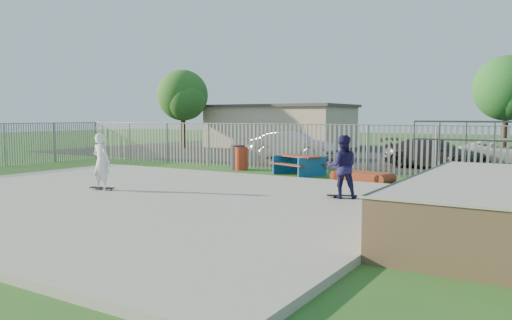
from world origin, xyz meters
The scene contains 18 objects.
ground centered at (0.00, 0.00, 0.00)m, with size 120.00×120.00×0.00m, color #276321.
concrete_slab centered at (0.00, 0.00, 0.07)m, with size 15.00×12.00×0.15m, color #9C9C96.
fence centered at (1.00, 4.59, 1.00)m, with size 26.04×16.02×2.00m.
picnic_table centered at (1.24, 7.78, 0.40)m, with size 2.30×2.12×0.78m.
funbox centered at (4.12, 7.04, 0.18)m, with size 1.96×1.26×0.36m.
trash_bin_red centered at (-1.76, 8.12, 0.50)m, with size 0.60×0.60×1.01m, color #B3311B.
trash_bin_grey centered at (-1.96, 8.16, 0.54)m, with size 0.65×0.65×1.08m, color #2A2A2D.
parking_lot centered at (0.00, 19.00, 0.01)m, with size 40.00×18.00×0.02m, color black.
car_silver centered at (-2.40, 14.22, 0.76)m, with size 1.56×4.46×1.47m, color #A8A9AD.
car_dark centered at (5.32, 12.96, 0.69)m, with size 1.88×4.62×1.34m, color black.
car_white centered at (8.25, 15.07, 0.68)m, with size 2.18×4.73×1.31m, color white.
building centered at (-8.00, 23.00, 1.61)m, with size 10.40×6.40×3.20m.
tree_left centered at (-13.74, 18.57, 3.86)m, with size 3.72×3.72×5.73m.
tree_mid centered at (7.20, 22.98, 3.97)m, with size 3.83×3.83×5.90m.
skateboard_a centered at (5.16, 2.52, 0.19)m, with size 0.81×0.53×0.08m.
skateboard_b centered at (-1.47, 0.17, 0.19)m, with size 0.82×0.37×0.08m.
skater_navy centered at (5.16, 2.52, 0.99)m, with size 0.82×0.64×1.68m, color #171544.
skater_white centered at (-1.47, 0.17, 0.99)m, with size 0.61×0.40×1.68m, color white.
Camera 1 is at (10.13, -9.94, 2.33)m, focal length 35.00 mm.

